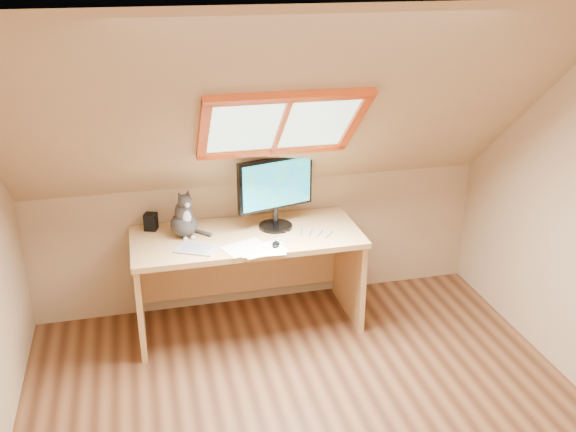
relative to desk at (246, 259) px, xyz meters
name	(u,v)px	position (x,y,z in m)	size (l,w,h in m)	color
room_shell	(336,223)	(0.18, -1.54, 0.91)	(3.52, 3.52, 2.41)	tan
desk	(246,259)	(0.00, 0.00, 0.00)	(1.63, 0.71, 0.74)	tan
monitor	(276,189)	(0.23, 0.00, 0.53)	(0.57, 0.24, 0.53)	black
cat	(184,219)	(-0.43, 0.02, 0.35)	(0.25, 0.27, 0.35)	#423C3A
desk_speaker	(151,222)	(-0.66, 0.18, 0.29)	(0.09, 0.09, 0.12)	black
graphics_tablet	(197,248)	(-0.37, -0.23, 0.23)	(0.27, 0.19, 0.01)	#B2B2B7
mouse	(276,244)	(0.16, -0.31, 0.24)	(0.05, 0.09, 0.03)	black
papers	(252,249)	(-0.01, -0.33, 0.23)	(0.35, 0.30, 0.01)	white
cables	(303,235)	(0.39, -0.19, 0.23)	(0.51, 0.26, 0.01)	silver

